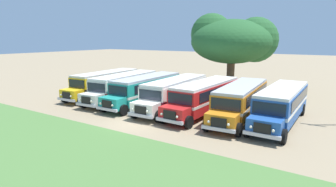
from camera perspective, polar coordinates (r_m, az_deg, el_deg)
name	(u,v)px	position (r m, az deg, el deg)	size (l,w,h in m)	color
ground_plane	(136,123)	(22.74, -6.61, -5.97)	(220.00, 220.00, 0.00)	#937F60
foreground_grass_strip	(61,152)	(18.17, -21.14, -11.21)	(80.00, 9.42, 0.01)	#4C7538
parked_bus_slot_0	(105,83)	(33.57, -12.79, 2.22)	(3.15, 10.90, 2.82)	yellow
parked_bus_slot_1	(124,86)	(30.97, -9.08, 1.61)	(3.33, 10.94, 2.82)	silver
parked_bus_slot_2	(146,88)	(28.97, -4.59, 1.05)	(2.79, 10.85, 2.82)	teal
parked_bus_slot_3	(175,92)	(26.98, 1.39, 0.32)	(3.08, 10.89, 2.82)	silver
parked_bus_slot_4	(205,96)	(25.52, 7.59, -0.42)	(2.98, 10.88, 2.82)	red
parked_bus_slot_5	(241,99)	(24.52, 14.73, -1.18)	(3.27, 10.93, 2.82)	orange
parked_bus_slot_6	(282,103)	(24.13, 22.31, -1.86)	(2.75, 10.85, 2.82)	#23519E
broad_shade_tree	(234,40)	(36.76, 13.33, 10.61)	(10.49, 10.95, 9.84)	brown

